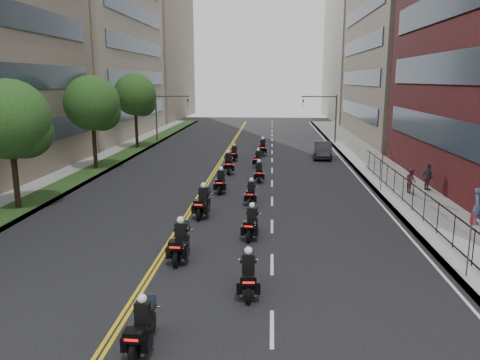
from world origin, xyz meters
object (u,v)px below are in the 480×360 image
object	(u,v)px
motorcycle_1	(248,276)
pedestrian_b	(411,181)
motorcycle_9	(258,159)
motorcycle_7	(259,173)
pedestrian_c	(428,177)
motorcycle_4	(203,203)
motorcycle_10	(234,154)
pedestrian_a	(478,206)
motorcycle_3	(252,224)
parked_sedan	(323,150)
motorcycle_8	(228,164)
motorcycle_11	(263,148)
motorcycle_5	(251,194)
motorcycle_6	(221,182)
motorcycle_0	(142,328)
motorcycle_2	(180,243)

from	to	relation	value
motorcycle_1	pedestrian_b	bearing A→B (deg)	53.55
motorcycle_9	motorcycle_7	bearing A→B (deg)	-80.17
pedestrian_c	motorcycle_1	bearing A→B (deg)	130.35
motorcycle_1	motorcycle_4	bearing A→B (deg)	104.18
motorcycle_10	pedestrian_b	size ratio (longest dim) A/B	1.33
motorcycle_7	pedestrian_a	world-z (taller)	pedestrian_a
motorcycle_3	parked_sedan	xyz separation A→B (m)	(5.77, 23.33, 0.11)
motorcycle_1	pedestrian_a	xyz separation A→B (m)	(11.13, 8.35, 0.42)
motorcycle_8	motorcycle_11	size ratio (longest dim) A/B	1.04
motorcycle_8	motorcycle_11	distance (m)	9.70
motorcycle_1	motorcycle_5	world-z (taller)	motorcycle_1
motorcycle_4	motorcycle_5	distance (m)	3.77
motorcycle_6	motorcycle_10	bearing A→B (deg)	90.69
motorcycle_7	pedestrian_b	size ratio (longest dim) A/B	1.40
motorcycle_6	motorcycle_8	distance (m)	6.39
motorcycle_10	motorcycle_8	bearing A→B (deg)	-88.14
motorcycle_6	motorcycle_7	world-z (taller)	motorcycle_6
motorcycle_3	motorcycle_11	bearing A→B (deg)	96.18
motorcycle_0	parked_sedan	xyz separation A→B (m)	(8.37, 32.87, 0.15)
motorcycle_5	motorcycle_1	bearing A→B (deg)	-85.61
motorcycle_1	motorcycle_3	size ratio (longest dim) A/B	1.00
motorcycle_1	pedestrian_b	world-z (taller)	pedestrian_b
motorcycle_1	motorcycle_10	size ratio (longest dim) A/B	1.08
motorcycle_3	motorcycle_6	bearing A→B (deg)	111.48
motorcycle_5	pedestrian_c	distance (m)	12.06
motorcycle_5	motorcycle_6	distance (m)	3.45
motorcycle_10	pedestrian_c	world-z (taller)	pedestrian_c
motorcycle_5	pedestrian_b	distance (m)	10.53
pedestrian_b	motorcycle_7	bearing A→B (deg)	63.00
motorcycle_0	motorcycle_2	size ratio (longest dim) A/B	0.87
motorcycle_8	pedestrian_c	xyz separation A→B (m)	(13.67, -5.40, 0.29)
motorcycle_1	parked_sedan	size ratio (longest dim) A/B	0.48
motorcycle_1	motorcycle_7	bearing A→B (deg)	87.06
motorcycle_8	motorcycle_9	xyz separation A→B (m)	(2.25, 3.19, -0.12)
motorcycle_7	motorcycle_0	bearing A→B (deg)	-99.55
motorcycle_10	pedestrian_a	distance (m)	23.44
motorcycle_7	motorcycle_10	xyz separation A→B (m)	(-2.51, 8.98, -0.03)
motorcycle_3	motorcycle_9	bearing A→B (deg)	97.04
motorcycle_6	motorcycle_11	distance (m)	15.94
pedestrian_b	pedestrian_c	xyz separation A→B (m)	(1.33, 0.86, 0.09)
motorcycle_2	motorcycle_4	bearing A→B (deg)	91.03
motorcycle_9	motorcycle_11	size ratio (longest dim) A/B	0.86
motorcycle_2	pedestrian_b	distance (m)	17.41
parked_sedan	pedestrian_b	xyz separation A→B (m)	(4.08, -14.37, 0.17)
motorcycle_3	motorcycle_6	xyz separation A→B (m)	(-2.40, 8.83, 0.02)
motorcycle_8	pedestrian_b	world-z (taller)	motorcycle_8
motorcycle_0	motorcycle_6	xyz separation A→B (m)	(0.20, 18.38, 0.06)
motorcycle_5	parked_sedan	world-z (taller)	motorcycle_5
motorcycle_0	motorcycle_7	bearing A→B (deg)	85.36
motorcycle_6	pedestrian_a	size ratio (longest dim) A/B	1.25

